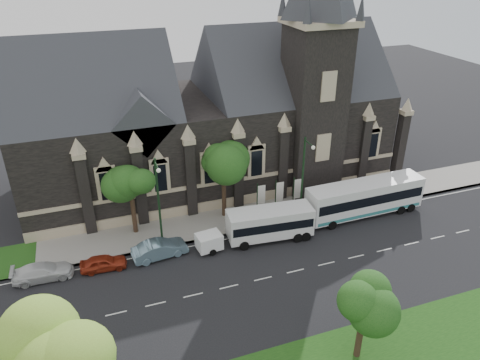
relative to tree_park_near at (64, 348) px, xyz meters
name	(u,v)px	position (x,y,z in m)	size (l,w,h in m)	color
ground	(229,287)	(11.77, 8.77, -6.42)	(160.00, 160.00, 0.00)	black
sidewalk	(199,226)	(11.77, 18.27, -6.34)	(80.00, 5.00, 0.15)	#9A958C
museum	(218,113)	(16.89, 27.55, 1.75)	(40.00, 17.70, 29.90)	black
tree_park_near	(64,348)	(0.00, 0.00, 0.00)	(4.42, 4.42, 8.56)	black
tree_park_east	(366,301)	(17.95, -0.55, -1.80)	(3.40, 3.40, 6.28)	black
tree_walk_right	(225,164)	(14.98, 19.48, -0.60)	(4.08, 4.08, 7.80)	black
tree_walk_left	(131,179)	(5.97, 19.47, -0.68)	(3.91, 3.91, 7.64)	black
street_lamp_near	(304,176)	(21.77, 15.86, -1.30)	(0.36, 1.88, 9.00)	black
street_lamp_mid	(159,200)	(7.77, 15.86, -1.30)	(0.36, 1.88, 9.00)	black
banner_flag_left	(260,197)	(18.06, 17.77, -4.03)	(0.90, 0.10, 4.00)	black
banner_flag_center	(278,194)	(20.06, 17.77, -4.03)	(0.90, 0.10, 4.00)	black
banner_flag_right	(296,191)	(22.06, 17.77, -4.03)	(0.90, 0.10, 4.00)	black
tour_coach	(365,198)	(28.37, 14.81, -4.43)	(12.56, 3.06, 3.65)	white
shuttle_bus	(270,222)	(17.61, 14.09, -4.64)	(8.20, 3.42, 3.08)	silver
box_trailer	(209,242)	(11.67, 14.11, -5.45)	(3.28, 1.93, 1.71)	white
sedan	(160,249)	(7.28, 14.70, -5.61)	(1.71, 4.90, 1.61)	#7192A3
car_far_red	(103,263)	(2.40, 14.57, -5.76)	(1.56, 3.87, 1.32)	#9D2C16
car_far_white	(43,272)	(-2.45, 14.97, -5.72)	(1.96, 4.82, 1.40)	silver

